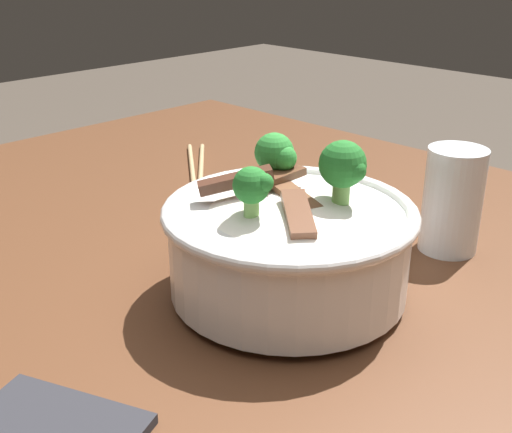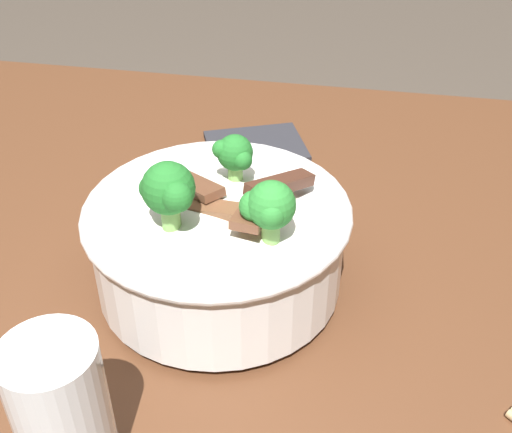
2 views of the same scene
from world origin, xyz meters
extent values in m
cube|color=#56331E|center=(0.00, 0.00, 0.74)|extent=(1.55, 0.95, 0.05)
cube|color=#56331E|center=(-0.69, 0.39, 0.36)|extent=(0.08, 0.08, 0.72)
cylinder|color=white|center=(-0.12, -0.01, 0.77)|extent=(0.11, 0.11, 0.01)
cylinder|color=white|center=(-0.12, -0.01, 0.81)|extent=(0.21, 0.21, 0.08)
torus|color=white|center=(-0.12, -0.01, 0.85)|extent=(0.23, 0.23, 0.01)
ellipsoid|color=white|center=(-0.12, -0.01, 0.83)|extent=(0.19, 0.19, 0.05)
cube|color=brown|center=(-0.15, 0.01, 0.87)|extent=(0.03, 0.06, 0.01)
cube|color=brown|center=(-0.09, -0.03, 0.86)|extent=(0.07, 0.06, 0.02)
cube|color=brown|center=(-0.13, 0.00, 0.86)|extent=(0.07, 0.04, 0.02)
cube|color=#4C2B1E|center=(-0.17, -0.03, 0.87)|extent=(0.05, 0.07, 0.02)
cylinder|color=#7AB256|center=(-0.17, 0.02, 0.86)|extent=(0.01, 0.01, 0.02)
sphere|color=#2D8433|center=(-0.17, 0.02, 0.88)|extent=(0.04, 0.04, 0.04)
sphere|color=#2D8433|center=(-0.16, 0.02, 0.88)|extent=(0.02, 0.02, 0.02)
sphere|color=#2D8433|center=(-0.17, 0.03, 0.88)|extent=(0.02, 0.02, 0.02)
cylinder|color=#7AB256|center=(-0.12, -0.05, 0.86)|extent=(0.01, 0.01, 0.02)
sphere|color=#237028|center=(-0.12, -0.05, 0.88)|extent=(0.03, 0.03, 0.03)
sphere|color=#237028|center=(-0.11, -0.05, 0.89)|extent=(0.02, 0.02, 0.02)
sphere|color=#237028|center=(-0.13, -0.04, 0.88)|extent=(0.02, 0.02, 0.02)
cylinder|color=#7AB256|center=(-0.09, 0.02, 0.86)|extent=(0.02, 0.02, 0.03)
sphere|color=#237028|center=(-0.09, 0.02, 0.89)|extent=(0.04, 0.04, 0.04)
sphere|color=#237028|center=(-0.08, 0.02, 0.89)|extent=(0.02, 0.02, 0.02)
sphere|color=#237028|center=(-0.10, 0.04, 0.89)|extent=(0.02, 0.02, 0.02)
cylinder|color=white|center=(-0.06, 0.18, 0.77)|extent=(0.06, 0.06, 0.00)
cylinder|color=white|center=(-0.06, 0.18, 0.82)|extent=(0.06, 0.06, 0.11)
cylinder|color=silver|center=(-0.06, 0.18, 0.79)|extent=(0.05, 0.05, 0.05)
cylinder|color=tan|center=(-0.44, 0.16, 0.77)|extent=(0.18, 0.16, 0.01)
cylinder|color=tan|center=(-0.45, 0.15, 0.77)|extent=(0.18, 0.15, 0.01)
camera|label=1|loc=(0.23, -0.40, 1.07)|focal=45.17mm
camera|label=2|loc=(-0.23, 0.40, 1.15)|focal=44.20mm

